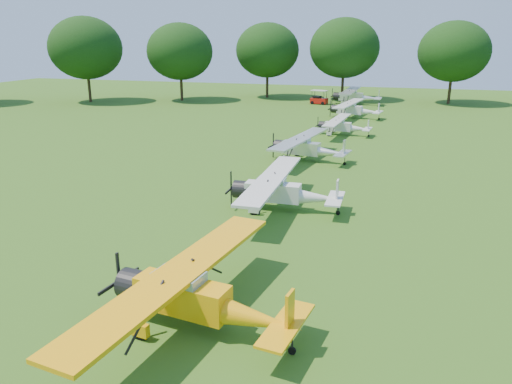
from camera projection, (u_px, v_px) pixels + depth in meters
The scene contains 9 objects.
ground at pixel (262, 214), 29.21m from camera, with size 160.00×160.00×0.00m, color #355415.
tree_belt at pixel (329, 75), 26.01m from camera, with size 137.36×130.27×14.52m.
aircraft_2 at pixel (195, 295), 17.40m from camera, with size 7.42×11.76×2.31m.
aircraft_3 at pixel (281, 190), 29.59m from camera, with size 6.89×10.93×2.16m.
aircraft_4 at pixel (307, 147), 41.34m from camera, with size 6.72×10.63×2.09m.
aircraft_5 at pixel (342, 125), 52.22m from camera, with size 5.70×9.09×1.79m.
aircraft_6 at pixel (353, 109), 63.00m from camera, with size 6.68×10.59×2.08m.
aircraft_7 at pixel (355, 95), 75.49m from camera, with size 7.51×11.94×2.36m.
golf_cart at pixel (319, 99), 76.26m from camera, with size 2.69×1.95×2.10m.
Camera 1 is at (7.34, -26.48, 9.98)m, focal length 35.00 mm.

